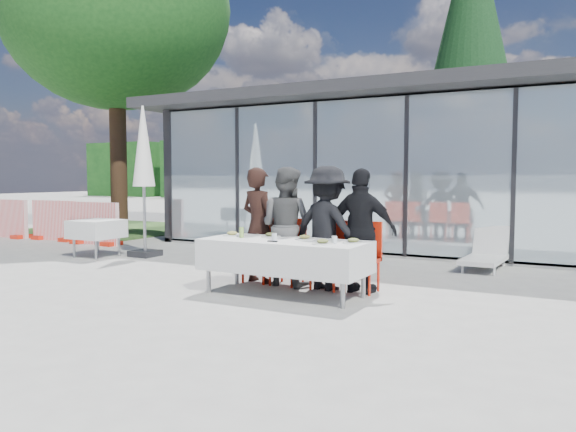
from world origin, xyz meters
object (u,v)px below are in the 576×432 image
at_px(plate_c, 305,238).
at_px(plate_d, 353,241).
at_px(dining_table, 284,256).
at_px(plate_extra, 323,242).
at_px(spare_table_left, 96,229).
at_px(conifer_tree, 471,45).
at_px(diner_c, 327,228).
at_px(diner_chair_a, 262,246).
at_px(juice_bottle, 241,232).
at_px(market_umbrella, 143,157).
at_px(plate_a, 232,234).
at_px(folded_eyeglasses, 272,241).
at_px(diner_b, 286,226).
at_px(diner_d, 362,231).
at_px(deciduous_tree, 115,13).
at_px(diner_a, 259,225).
at_px(lounger, 486,254).
at_px(diner_chair_b, 289,248).
at_px(diner_chair_c, 330,251).
at_px(diner_chair_d, 364,253).
at_px(plate_b, 271,235).

xyz_separation_m(plate_c, plate_d, (0.73, -0.08, 0.00)).
height_order(dining_table, plate_extra, plate_extra).
distance_m(spare_table_left, conifer_tree, 13.78).
bearing_deg(dining_table, diner_c, 62.22).
height_order(diner_chair_a, juice_bottle, diner_chair_a).
xyz_separation_m(plate_extra, market_umbrella, (-4.91, 2.12, 1.22)).
relative_size(dining_table, plate_d, 8.21).
bearing_deg(plate_a, folded_eyeglasses, -22.92).
distance_m(dining_table, diner_b, 0.79).
relative_size(diner_d, market_umbrella, 0.57).
relative_size(spare_table_left, conifer_tree, 0.08).
bearing_deg(diner_d, diner_chair_a, -1.16).
distance_m(diner_chair_a, deciduous_tree, 11.49).
distance_m(plate_d, deciduous_tree, 12.98).
xyz_separation_m(diner_d, plate_a, (-1.77, -0.54, -0.08)).
xyz_separation_m(dining_table, diner_c, (0.34, 0.64, 0.34)).
distance_m(diner_b, plate_a, 0.80).
relative_size(diner_a, diner_d, 1.01).
xyz_separation_m(plate_d, deciduous_tree, (-10.03, 5.96, 5.71)).
bearing_deg(lounger, diner_a, -133.64).
bearing_deg(plate_d, diner_a, 162.58).
height_order(diner_chair_b, plate_extra, diner_chair_b).
height_order(diner_chair_c, plate_extra, diner_chair_c).
height_order(dining_table, diner_chair_d, diner_chair_d).
xyz_separation_m(plate_c, market_umbrella, (-4.47, 1.75, 1.22)).
distance_m(diner_c, plate_d, 0.83).
distance_m(plate_extra, deciduous_tree, 12.90).
relative_size(plate_a, market_umbrella, 0.09).
bearing_deg(plate_b, diner_chair_c, 37.40).
distance_m(diner_c, juice_bottle, 1.21).
xyz_separation_m(diner_d, lounger, (1.18, 2.97, -0.60)).
height_order(diner_c, plate_b, diner_c).
height_order(diner_chair_c, juice_bottle, diner_chair_c).
bearing_deg(plate_a, diner_c, 23.26).
xyz_separation_m(plate_b, plate_c, (0.56, -0.06, 0.00)).
bearing_deg(plate_extra, juice_bottle, 173.00).
height_order(diner_b, plate_b, diner_b).
relative_size(diner_chair_b, folded_eyeglasses, 6.96).
bearing_deg(diner_chair_a, plate_c, -29.56).
xyz_separation_m(diner_chair_d, plate_b, (-1.20, -0.52, 0.24)).
xyz_separation_m(diner_chair_d, plate_extra, (-0.20, -0.95, 0.24)).
distance_m(plate_a, plate_extra, 1.60).
xyz_separation_m(plate_extra, lounger, (1.37, 3.81, -0.52)).
distance_m(dining_table, diner_chair_a, 1.09).
xyz_separation_m(lounger, deciduous_tree, (-11.11, 2.44, 6.22)).
xyz_separation_m(diner_a, plate_a, (-0.12, -0.54, -0.09)).
bearing_deg(diner_chair_d, plate_d, -81.51).
distance_m(juice_bottle, market_umbrella, 4.25).
bearing_deg(diner_b, diner_chair_a, -7.26).
bearing_deg(diner_d, plate_b, 21.61).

